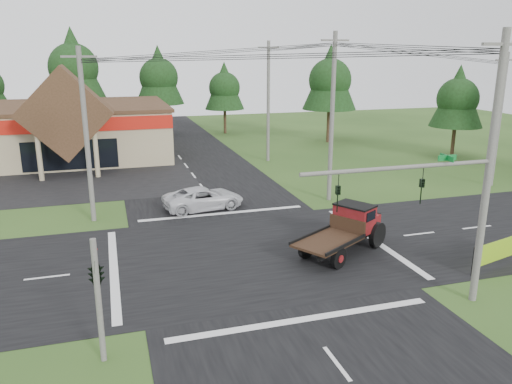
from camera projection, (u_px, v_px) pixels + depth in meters
name	position (u px, v px, depth m)	size (l,w,h in m)	color
ground	(253.00, 254.00, 25.98)	(120.00, 120.00, 0.00)	#284619
road_ns	(253.00, 254.00, 25.98)	(12.00, 120.00, 0.02)	black
road_ew	(253.00, 253.00, 25.98)	(120.00, 12.00, 0.02)	black
parking_apron	(17.00, 185.00, 39.62)	(28.00, 14.00, 0.02)	black
cvs_building	(11.00, 132.00, 48.15)	(30.40, 18.20, 9.19)	tan
traffic_signal_mast	(449.00, 203.00, 19.49)	(8.12, 0.24, 7.00)	#595651
traffic_signal_corner	(95.00, 262.00, 16.20)	(0.53, 2.48, 4.40)	#595651
utility_pole_nr	(489.00, 170.00, 19.63)	(2.00, 0.30, 11.00)	#595651
utility_pole_nw	(86.00, 135.00, 29.69)	(2.00, 0.30, 10.50)	#595651
utility_pole_ne	(332.00, 117.00, 34.00)	(2.00, 0.30, 11.50)	#595651
utility_pole_far	(499.00, 119.00, 38.06)	(2.00, 0.30, 10.20)	#595651
utility_pole_n	(268.00, 101.00, 46.95)	(2.00, 0.30, 11.20)	#595651
tree_row_c	(73.00, 65.00, 58.68)	(7.28, 7.28, 13.13)	#332316
tree_row_d	(159.00, 76.00, 62.74)	(6.16, 6.16, 11.11)	#332316
tree_row_e	(224.00, 86.00, 63.48)	(5.04, 5.04, 9.09)	#332316
tree_side_ne	(330.00, 78.00, 56.67)	(6.16, 6.16, 11.11)	#332316
tree_side_e_near	(458.00, 97.00, 48.18)	(5.04, 5.04, 9.09)	#332316
antique_flatbed_truck	(342.00, 231.00, 25.71)	(2.24, 5.87, 2.46)	#540F0C
roadside_banner	(500.00, 253.00, 24.23)	(4.26, 0.12, 1.46)	#77A616
white_pickup	(204.00, 198.00, 33.27)	(2.47, 5.35, 1.49)	silver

